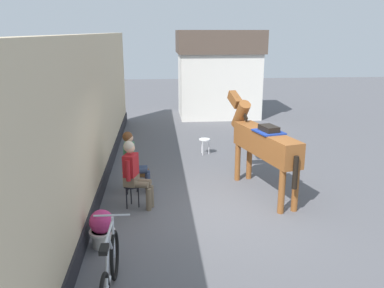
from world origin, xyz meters
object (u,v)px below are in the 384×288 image
seated_visitor_near (134,171)px  flower_planter_near (102,228)px  leaning_bicycle (110,274)px  seated_visitor_far (132,159)px  spare_stool_white (205,141)px  satchel_bag (143,173)px  saddled_horse_center (262,142)px

seated_visitor_near → flower_planter_near: size_ratio=2.17×
seated_visitor_near → leaning_bicycle: (-0.18, -2.93, -0.38)m
seated_visitor_far → leaning_bicycle: (-0.10, -3.72, -0.38)m
seated_visitor_near → spare_stool_white: bearing=62.5°
satchel_bag → spare_stool_white: bearing=70.6°
spare_stool_white → seated_visitor_near: bearing=-117.5°
spare_stool_white → satchel_bag: size_ratio=1.64×
leaning_bicycle → spare_stool_white: size_ratio=3.83×
seated_visitor_far → leaning_bicycle: bearing=-91.6°
seated_visitor_far → leaning_bicycle: seated_visitor_far is taller
saddled_horse_center → flower_planter_near: size_ratio=4.58×
seated_visitor_near → satchel_bag: size_ratio=4.96×
spare_stool_white → satchel_bag: (-1.73, -1.72, -0.30)m
spare_stool_white → satchel_bag: bearing=-135.1°
flower_planter_near → seated_visitor_near: bearing=72.7°
seated_visitor_far → saddled_horse_center: bearing=-4.5°
satchel_bag → leaning_bicycle: bearing=-67.6°
flower_planter_near → satchel_bag: 3.34m
spare_stool_white → seated_visitor_far: bearing=-125.1°
saddled_horse_center → seated_visitor_far: bearing=175.5°
seated_visitor_far → spare_stool_white: seated_visitor_far is taller
seated_visitor_far → leaning_bicycle: size_ratio=0.79×
seated_visitor_far → spare_stool_white: bearing=54.9°
seated_visitor_far → satchel_bag: bearing=80.1°
saddled_horse_center → spare_stool_white: saddled_horse_center is taller
saddled_horse_center → leaning_bicycle: bearing=-129.7°
seated_visitor_far → flower_planter_near: seated_visitor_far is taller
leaning_bicycle → satchel_bag: bearing=86.7°
flower_planter_near → leaning_bicycle: leaning_bicycle is taller
flower_planter_near → satchel_bag: flower_planter_near is taller
leaning_bicycle → spare_stool_white: 6.74m
leaning_bicycle → saddled_horse_center: bearing=50.3°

